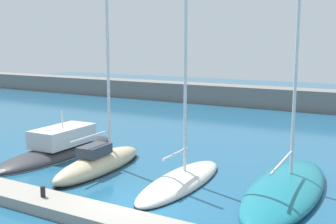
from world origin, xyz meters
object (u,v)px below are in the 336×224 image
sailboat_sand_second (99,162)px  sailboat_teal_fourth (286,186)px  sailboat_ivory_third (181,179)px  motorboat_charcoal_nearest (60,149)px  dock_bollard (43,192)px

sailboat_sand_second → sailboat_teal_fourth: size_ratio=0.65×
sailboat_ivory_third → sailboat_sand_second: bearing=90.6°
motorboat_charcoal_nearest → dock_bollard: 8.49m
sailboat_ivory_third → motorboat_charcoal_nearest: bearing=81.2°
motorboat_charcoal_nearest → dock_bollard: size_ratio=22.17×
motorboat_charcoal_nearest → dock_bollard: (5.45, -6.49, 0.32)m
sailboat_ivory_third → dock_bollard: size_ratio=31.23×
dock_bollard → sailboat_sand_second: bearing=104.4°
motorboat_charcoal_nearest → dock_bollard: motorboat_charcoal_nearest is taller
sailboat_sand_second → dock_bollard: bearing=-168.9°
motorboat_charcoal_nearest → sailboat_ivory_third: 8.98m
motorboat_charcoal_nearest → sailboat_teal_fourth: size_ratio=0.50×
dock_bollard → motorboat_charcoal_nearest: bearing=130.0°
sailboat_ivory_third → sailboat_teal_fourth: sailboat_teal_fourth is taller
sailboat_sand_second → dock_bollard: sailboat_sand_second is taller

